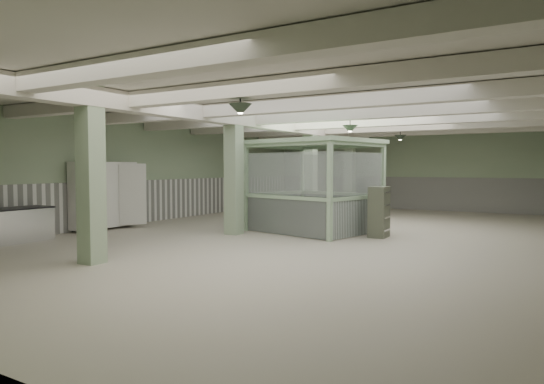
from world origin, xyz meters
The scene contains 24 objects.
floor centered at (0.00, 0.00, 0.00)m, with size 20.00×20.00×0.00m, color beige.
ceiling centered at (0.00, 0.00, 3.60)m, with size 14.00×20.00×0.02m, color beige.
wall_back centered at (0.00, 10.00, 1.80)m, with size 14.00×0.02×3.60m, color #9FB490.
wall_left centered at (-7.00, 0.00, 1.80)m, with size 0.02×20.00×3.60m, color #9FB490.
wainscot_left centered at (-6.97, 0.00, 0.75)m, with size 0.05×19.90×1.50m, color white.
wainscot_back centered at (0.00, 9.97, 0.75)m, with size 13.90×0.05×1.50m, color white.
girder centered at (-2.50, 0.00, 3.38)m, with size 0.45×19.90×0.40m, color silver.
beam_a centered at (0.00, -7.50, 3.42)m, with size 13.90×0.35×0.32m, color silver.
beam_b centered at (0.00, -5.00, 3.42)m, with size 13.90×0.35×0.32m, color silver.
beam_c centered at (0.00, -2.50, 3.42)m, with size 13.90×0.35×0.32m, color silver.
beam_d centered at (0.00, 0.00, 3.42)m, with size 13.90×0.35×0.32m, color silver.
beam_e centered at (0.00, 2.50, 3.42)m, with size 13.90×0.35×0.32m, color silver.
beam_f centered at (0.00, 5.00, 3.42)m, with size 13.90×0.35×0.32m, color silver.
beam_g centered at (0.00, 7.50, 3.42)m, with size 13.90×0.35×0.32m, color silver.
column_a centered at (-2.50, -6.00, 1.80)m, with size 0.42×0.42×3.60m, color #99B28F.
column_b centered at (-2.50, -1.00, 1.80)m, with size 0.42×0.42×3.60m, color #99B28F.
column_c centered at (-2.50, 4.00, 1.80)m, with size 0.42×0.42×3.60m, color #99B28F.
column_d centered at (-2.50, 8.00, 1.80)m, with size 0.42×0.42×3.60m, color #99B28F.
pendant_front centered at (0.50, -5.00, 3.05)m, with size 0.44×0.44×0.22m, color #2A3729.
pendant_mid centered at (0.50, 0.50, 3.05)m, with size 0.44×0.44×0.22m, color #2A3729.
pendant_back centered at (0.50, 5.50, 3.05)m, with size 0.44×0.44×0.22m, color #2A3729.
walkin_cooler centered at (-6.62, -2.20, 1.03)m, with size 1.01×2.25×2.06m.
guard_booth centered at (-0.78, 0.80, 1.86)m, with size 4.01×3.61×2.79m.
filing_cabinet centered at (1.35, 0.60, 0.71)m, with size 0.46×0.66×1.42m, color #585D4E.
Camera 1 is at (5.71, -12.55, 1.98)m, focal length 32.00 mm.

